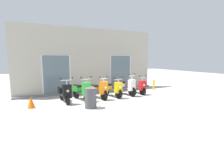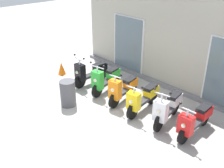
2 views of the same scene
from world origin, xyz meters
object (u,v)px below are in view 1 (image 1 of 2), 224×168
scooter_red (137,86)px  curb_bollard (154,85)px  scooter_yellow (112,89)px  scooter_white (126,86)px  trash_bin (91,98)px  scooter_black (64,92)px  scooter_orange (98,90)px  scooter_green (82,91)px  traffic_cone (31,102)px

scooter_red → curb_bollard: bearing=11.4°
scooter_yellow → scooter_white: 0.91m
trash_bin → scooter_red: bearing=24.5°
scooter_white → scooter_black: bearing=-179.6°
scooter_black → scooter_orange: size_ratio=1.03×
scooter_yellow → scooter_white: scooter_white is taller
scooter_black → scooter_green: bearing=-0.3°
curb_bollard → trash_bin: (-5.28, -1.99, 0.08)m
trash_bin → scooter_orange: bearing=54.6°
scooter_yellow → scooter_black: bearing=179.7°
traffic_cone → scooter_green: bearing=7.3°
scooter_orange → traffic_cone: scooter_orange is taller
scooter_green → trash_bin: size_ratio=1.79×
scooter_white → trash_bin: size_ratio=1.84×
traffic_cone → curb_bollard: size_ratio=0.74×
traffic_cone → curb_bollard: bearing=5.9°
scooter_black → scooter_green: (0.87, -0.00, 0.01)m
scooter_orange → scooter_white: bearing=2.2°
traffic_cone → curb_bollard: 7.57m
scooter_red → trash_bin: 4.01m
scooter_black → scooter_red: scooter_black is taller
curb_bollard → scooter_yellow: bearing=-171.9°
scooter_red → traffic_cone: 5.91m
scooter_white → trash_bin: (-2.81, -1.54, -0.08)m
scooter_red → curb_bollard: (1.64, 0.33, -0.08)m
curb_bollard → traffic_cone: bearing=-174.1°
trash_bin → traffic_cone: bearing=151.7°
scooter_black → curb_bollard: size_ratio=2.29×
scooter_green → scooter_yellow: (1.75, -0.01, -0.04)m
scooter_green → scooter_orange: 0.91m
scooter_white → scooter_red: bearing=7.9°
scooter_black → traffic_cone: size_ratio=3.08×
scooter_black → traffic_cone: 1.56m
scooter_yellow → traffic_cone: scooter_yellow is taller
scooter_black → scooter_red: size_ratio=1.00×
scooter_orange → scooter_red: 2.61m
scooter_green → scooter_yellow: scooter_green is taller
trash_bin → curb_bollard: bearing=20.6°
scooter_yellow → traffic_cone: bearing=-175.9°
scooter_red → traffic_cone: bearing=-175.6°
scooter_black → scooter_white: size_ratio=1.00×
scooter_green → scooter_orange: scooter_green is taller
scooter_white → curb_bollard: size_ratio=2.28×
scooter_black → trash_bin: 1.69m
scooter_green → scooter_red: scooter_green is taller
scooter_green → curb_bollard: (5.14, 0.47, -0.15)m
scooter_orange → traffic_cone: 3.31m
scooter_orange → scooter_yellow: bearing=2.2°
scooter_red → scooter_yellow: bearing=-175.0°
trash_bin → scooter_green: bearing=84.8°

